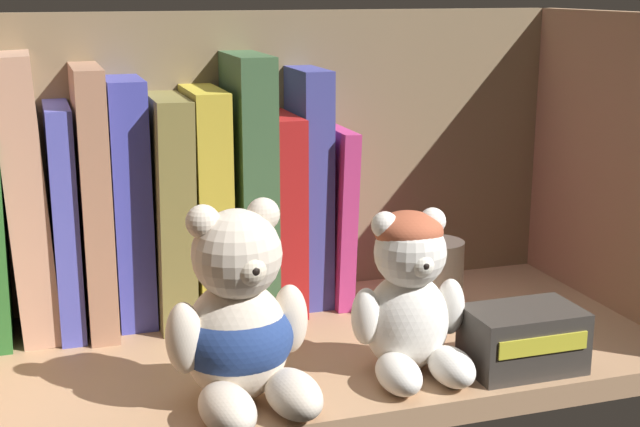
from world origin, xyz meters
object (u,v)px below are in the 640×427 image
book_3 (26,193)px  book_4 (63,214)px  book_10 (274,207)px  book_5 (91,195)px  small_product_box (523,339)px  book_8 (202,199)px  book_11 (305,185)px  teddy_bear_larger (239,326)px  book_7 (166,205)px  book_6 (127,199)px  teddy_bear_smaller (410,297)px  pillar_candle (436,277)px  book_12 (329,211)px  book_9 (238,181)px

book_3 → book_4: (2.96, 0.00, -2.17)cm
book_10 → book_5: bearing=180.0°
small_product_box → book_8: bearing=133.8°
book_11 → teddy_bear_larger: (-11.54, -21.08, -5.30)cm
book_4 → book_7: book_7 is taller
book_7 → book_6: bearing=180.0°
teddy_bear_smaller → pillar_candle: bearing=56.3°
book_8 → book_10: 7.00cm
book_12 → teddy_bear_smaller: 20.12cm
book_6 → teddy_bear_smaller: 28.26cm
book_11 → teddy_bear_smaller: 20.76cm
book_5 → pillar_candle: (30.28, -8.37, -8.23)cm
teddy_bear_larger → pillar_candle: teddy_bear_larger is taller
book_7 → teddy_bear_larger: 21.60cm
book_11 → book_5: bearing=180.0°
book_9 → book_10: book_9 is taller
book_3 → book_9: book_3 is taller
book_8 → book_3: bearing=180.0°
book_12 → teddy_bear_larger: size_ratio=1.11×
pillar_candle → small_product_box: pillar_candle is taller
teddy_bear_larger → book_3: bearing=123.7°
teddy_bear_smaller → book_4: bearing=141.4°
book_4 → small_product_box: (34.00, -22.34, -7.56)cm
book_7 → book_9: size_ratio=0.85×
book_9 → teddy_bear_smaller: bearing=-65.7°
book_9 → pillar_candle: (16.77, -8.37, -8.56)cm
book_5 → book_6: size_ratio=1.06×
book_5 → small_product_box: bearing=-35.4°
book_12 → small_product_box: size_ratio=1.87×
book_5 → book_8: bearing=0.0°
book_5 → book_6: (3.15, 0.00, -0.62)cm
book_10 → book_7: bearing=180.0°
book_4 → book_11: 22.68cm
book_5 → book_12: size_ratio=1.38×
book_10 → pillar_candle: size_ratio=2.66×
book_10 → pillar_candle: (13.36, -8.37, -5.78)cm
book_6 → teddy_bear_larger: (5.39, -21.08, -5.12)cm
book_3 → book_6: 8.76cm
book_9 → book_4: bearing=180.0°
book_4 → book_7: size_ratio=0.98×
book_5 → teddy_bear_smaller: size_ratio=1.77×
book_6 → teddy_bear_larger: book_6 is taller
book_4 → book_10: book_4 is taller
book_8 → small_product_box: 31.95cm
book_7 → pillar_candle: 25.99cm
book_12 → book_8: bearing=180.0°
book_4 → book_12: 25.19cm
book_4 → book_9: 16.20cm
book_7 → book_9: bearing=0.0°
book_9 → book_12: (9.05, 0.00, -3.58)cm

